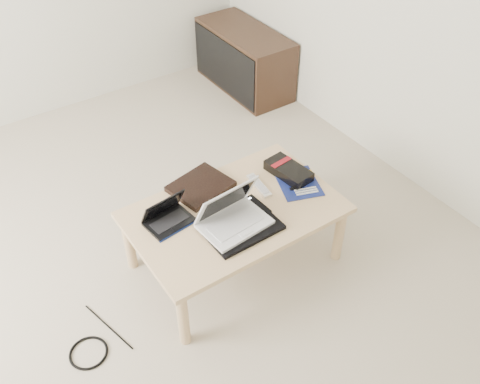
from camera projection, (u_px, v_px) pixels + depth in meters
ground at (127, 289)px, 2.92m from camera, size 4.00×4.00×0.00m
coffee_table at (235, 217)px, 2.85m from camera, size 1.10×0.70×0.40m
media_cabinet at (244, 59)px, 4.41m from camera, size 0.41×0.90×0.50m
book at (201, 186)px, 2.94m from camera, size 0.36×0.32×0.03m
netbook at (167, 217)px, 2.73m from camera, size 0.25×0.20×0.16m
tablet at (245, 212)px, 2.80m from camera, size 0.24×0.19×0.01m
remote at (259, 185)px, 2.95m from camera, size 0.07×0.21×0.02m
neoprene_sleeve at (241, 227)px, 2.71m from camera, size 0.38×0.28×0.02m
white_laptop at (232, 216)px, 2.68m from camera, size 0.36×0.27×0.23m
motherboard at (299, 183)px, 2.98m from camera, size 0.29×0.33×0.01m
gpu_box at (288, 171)px, 3.02m from camera, size 0.17×0.29×0.06m
cable_coil at (226, 215)px, 2.78m from camera, size 0.11×0.11×0.01m
floor_cable_coil at (89, 353)px, 2.62m from camera, size 0.22×0.22×0.01m
floor_cable_trail at (109, 327)px, 2.73m from camera, size 0.10×0.38×0.01m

